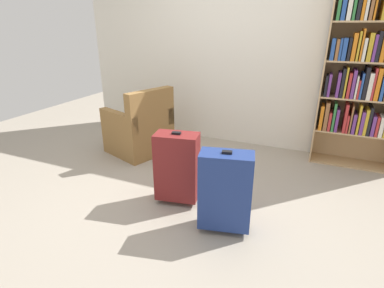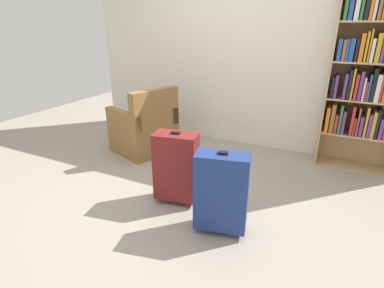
% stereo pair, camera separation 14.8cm
% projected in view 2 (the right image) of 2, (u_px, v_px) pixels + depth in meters
% --- Properties ---
extents(ground_plane, '(8.34, 8.34, 0.00)m').
position_uv_depth(ground_plane, '(186.00, 196.00, 3.11)').
color(ground_plane, '#9E9384').
extents(back_wall, '(4.76, 0.10, 2.60)m').
position_uv_depth(back_wall, '(245.00, 52.00, 4.12)').
color(back_wall, silver).
rests_on(back_wall, ground).
extents(bookshelf, '(0.94, 0.34, 2.09)m').
position_uv_depth(bookshelf, '(374.00, 73.00, 3.33)').
color(bookshelf, tan).
rests_on(bookshelf, ground).
extents(armchair, '(0.90, 0.90, 0.90)m').
position_uv_depth(armchair, '(145.00, 129.00, 4.12)').
color(armchair, olive).
rests_on(armchair, ground).
extents(mug, '(0.12, 0.08, 0.10)m').
position_uv_depth(mug, '(176.00, 159.00, 3.85)').
color(mug, '#1E7F4C').
rests_on(mug, ground).
extents(suitcase_dark_red, '(0.44, 0.30, 0.73)m').
position_uv_depth(suitcase_dark_red, '(176.00, 166.00, 2.90)').
color(suitcase_dark_red, maroon).
rests_on(suitcase_dark_red, ground).
extents(suitcase_navy_blue, '(0.47, 0.31, 0.73)m').
position_uv_depth(suitcase_navy_blue, '(221.00, 191.00, 2.46)').
color(suitcase_navy_blue, navy).
rests_on(suitcase_navy_blue, ground).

